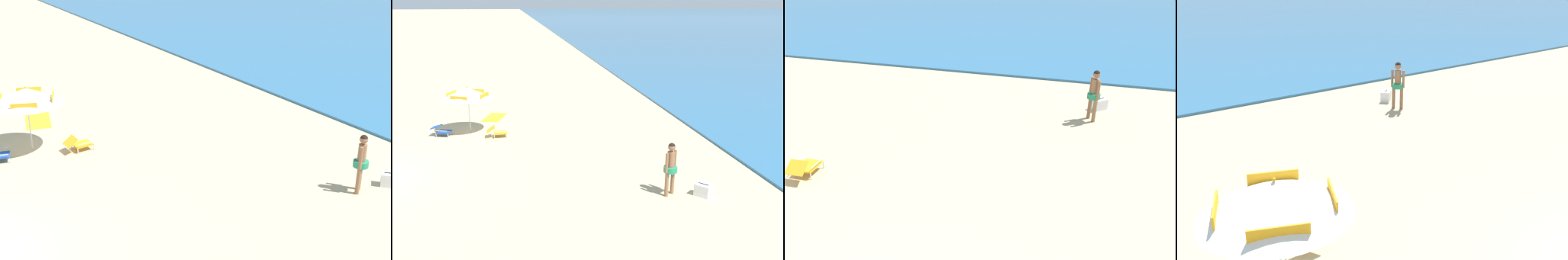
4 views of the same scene
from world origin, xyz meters
The scene contains 3 objects.
lounge_chair_beside_umbrella centered at (-4.35, 4.67, 0.27)m, with size 0.62×0.93×0.53m.
person_standing_near_shore centered at (2.69, 10.23, 1.01)m, with size 0.43×0.45×1.75m.
cooler_box centered at (2.96, 11.26, 0.20)m, with size 0.60×0.59×0.43m.
Camera 3 is at (2.31, -2.18, 5.51)m, focal length 35.23 mm.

